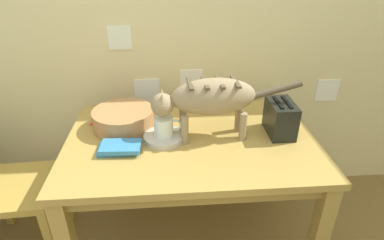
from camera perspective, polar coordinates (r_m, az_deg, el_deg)
The scene contains 10 objects.
wall_rear at distance 1.97m, azimuth -4.44°, elevation 18.72°, with size 4.97×0.11×2.50m.
dining_table at distance 1.66m, azimuth -0.00°, elevation -5.89°, with size 1.24×0.81×0.74m.
cat at distance 1.51m, azimuth 3.22°, elevation 3.84°, with size 0.73×0.18×0.31m.
saucer_bowl at distance 1.59m, azimuth -4.90°, elevation -3.06°, with size 0.20×0.20×0.03m, color #BAB2A8.
coffee_mug at distance 1.56m, azimuth -4.86°, elevation -1.14°, with size 0.14×0.09×0.09m.
magazine at distance 1.83m, azimuth -12.62°, elevation 0.44°, with size 0.26×0.22×0.01m, color red.
book_stack at distance 1.53m, azimuth -12.66°, elevation -4.79°, with size 0.20×0.14×0.04m.
wicker_basket at distance 1.71m, azimuth -12.00°, elevation 0.30°, with size 0.32×0.32×0.10m.
toaster at distance 1.66m, azimuth 15.58°, elevation 0.35°, with size 0.12×0.20×0.18m.
wooden_chair_near at distance 2.03m, azimuth -30.18°, elevation -9.96°, with size 0.44×0.44×0.93m.
Camera 1 is at (-0.00, -0.24, 1.58)m, focal length 29.93 mm.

